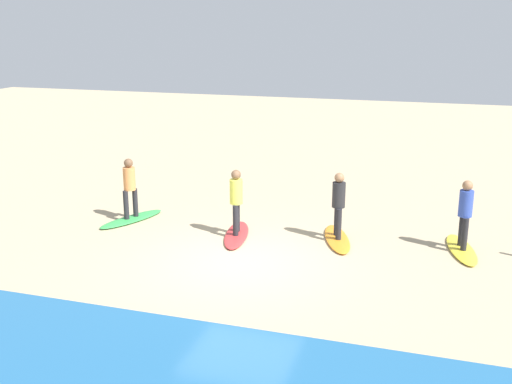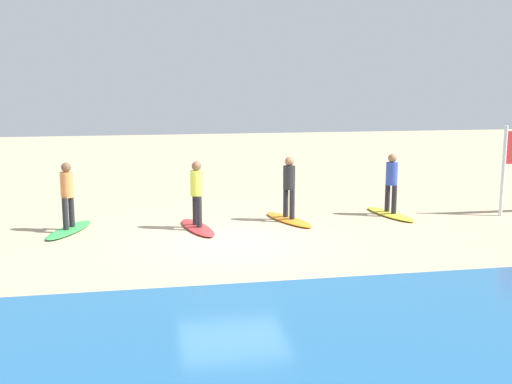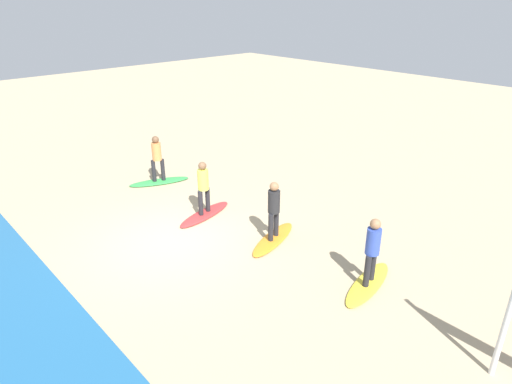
# 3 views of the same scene
# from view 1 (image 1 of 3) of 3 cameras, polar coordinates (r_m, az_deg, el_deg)

# --- Properties ---
(ground_plane) EXTENTS (60.00, 60.00, 0.00)m
(ground_plane) POSITION_cam_1_polar(r_m,az_deg,el_deg) (13.96, -1.38, -6.50)
(ground_plane) COLOR tan
(surfboard_yellow) EXTENTS (0.98, 2.17, 0.09)m
(surfboard_yellow) POSITION_cam_1_polar(r_m,az_deg,el_deg) (15.34, 18.57, -5.08)
(surfboard_yellow) COLOR yellow
(surfboard_yellow) RESTS_ON ground
(surfer_yellow) EXTENTS (0.32, 0.45, 1.64)m
(surfer_yellow) POSITION_cam_1_polar(r_m,az_deg,el_deg) (15.03, 18.90, -1.54)
(surfer_yellow) COLOR #232328
(surfer_yellow) RESTS_ON surfboard_yellow
(surfboard_orange) EXTENTS (1.18, 2.17, 0.09)m
(surfboard_orange) POSITION_cam_1_polar(r_m,az_deg,el_deg) (15.37, 7.56, -4.34)
(surfboard_orange) COLOR orange
(surfboard_orange) RESTS_ON ground
(surfer_orange) EXTENTS (0.32, 0.44, 1.64)m
(surfer_orange) POSITION_cam_1_polar(r_m,az_deg,el_deg) (15.06, 7.69, -0.79)
(surfer_orange) COLOR #232328
(surfer_orange) RESTS_ON surfboard_orange
(surfboard_red) EXTENTS (0.99, 2.17, 0.09)m
(surfboard_red) POSITION_cam_1_polar(r_m,az_deg,el_deg) (15.52, -1.82, -3.99)
(surfboard_red) COLOR red
(surfboard_red) RESTS_ON ground
(surfer_red) EXTENTS (0.32, 0.45, 1.64)m
(surfer_red) POSITION_cam_1_polar(r_m,az_deg,el_deg) (15.22, -1.85, -0.47)
(surfer_red) COLOR #232328
(surfer_red) RESTS_ON surfboard_red
(surfboard_green) EXTENTS (1.28, 2.16, 0.09)m
(surfboard_green) POSITION_cam_1_polar(r_m,az_deg,el_deg) (17.06, -11.50, -2.47)
(surfboard_green) COLOR green
(surfboard_green) RESTS_ON ground
(surfer_green) EXTENTS (0.32, 0.44, 1.64)m
(surfer_green) POSITION_cam_1_polar(r_m,az_deg,el_deg) (16.79, -11.68, 0.75)
(surfer_green) COLOR #232328
(surfer_green) RESTS_ON surfboard_green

